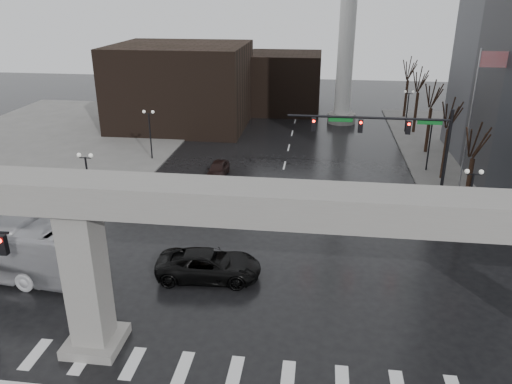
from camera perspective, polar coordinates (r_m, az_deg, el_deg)
ground at (r=24.70m, az=-2.03°, el=-18.42°), size 160.00×160.00×0.00m
sidewalk_nw at (r=63.89m, az=-20.20°, el=6.26°), size 28.00×36.00×0.15m
elevated_guideway at (r=20.74m, az=1.17°, el=-4.13°), size 48.00×2.60×8.70m
building_far_left at (r=63.88m, az=-8.51°, el=11.90°), size 16.00×14.00×10.00m
building_far_mid at (r=71.71m, az=3.23°, el=12.39°), size 10.00×10.00×8.00m
smokestack at (r=64.61m, az=10.49°, el=19.37°), size 3.60×3.60×30.00m
signal_mast_arm at (r=39.09m, az=15.72°, el=6.12°), size 12.12×0.43×8.00m
flagpole_assembly at (r=43.10m, az=23.82°, el=8.85°), size 2.06×0.12×12.00m
lamp_right_0 at (r=36.32m, az=23.32°, el=-0.04°), size 1.22×0.32×5.11m
lamp_right_1 at (r=49.24m, az=19.31°, el=6.06°), size 1.22×0.32×5.11m
lamp_right_2 at (r=62.63m, az=16.96°, el=9.57°), size 1.22×0.32×5.11m
lamp_left_0 at (r=38.67m, az=-18.71°, el=1.92°), size 1.22×0.32×5.11m
lamp_left_1 at (r=51.00m, az=-12.07°, el=7.34°), size 1.22×0.32×5.11m
lamp_left_2 at (r=64.02m, az=-7.99°, el=10.56°), size 1.22×0.32×5.11m
tree_right_0 at (r=40.45m, az=23.19°, el=1.11°), size 1.09×1.58×7.50m
tree_right_1 at (r=47.78m, az=20.87°, el=4.59°), size 1.09×1.61×7.67m
tree_right_2 at (r=55.29m, az=19.16°, el=7.14°), size 1.10×1.63×7.85m
tree_right_3 at (r=62.93m, az=17.85°, el=9.06°), size 1.11×1.66×8.02m
tree_right_4 at (r=70.64m, az=16.81°, el=10.57°), size 1.12×1.69×8.19m
pickup_truck at (r=30.11m, az=-5.41°, el=-8.29°), size 6.37×3.27×1.72m
far_car at (r=46.06m, az=-4.38°, el=2.58°), size 1.68×4.15×1.41m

